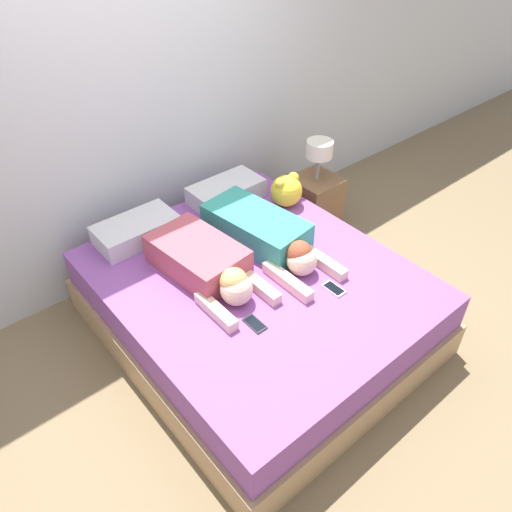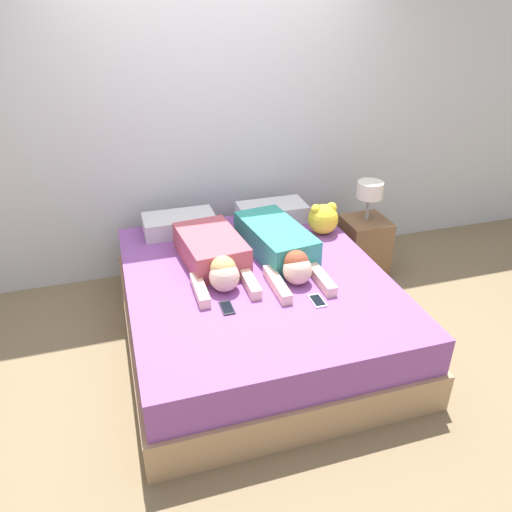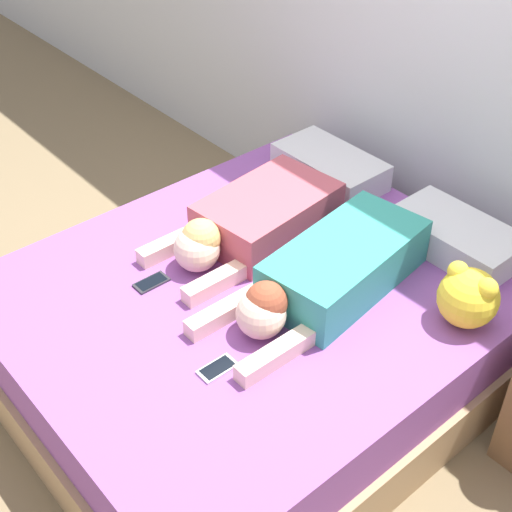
{
  "view_description": "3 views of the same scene",
  "coord_description": "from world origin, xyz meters",
  "px_view_note": "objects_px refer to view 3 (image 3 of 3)",
  "views": [
    {
      "loc": [
        -1.55,
        -1.85,
        2.64
      ],
      "look_at": [
        0.0,
        0.0,
        0.67
      ],
      "focal_mm": 35.0,
      "sensor_mm": 36.0,
      "label": 1
    },
    {
      "loc": [
        -0.85,
        -2.82,
        2.3
      ],
      "look_at": [
        0.0,
        0.0,
        0.67
      ],
      "focal_mm": 35.0,
      "sensor_mm": 36.0,
      "label": 2
    },
    {
      "loc": [
        1.74,
        -1.49,
        2.46
      ],
      "look_at": [
        0.0,
        0.0,
        0.67
      ],
      "focal_mm": 50.0,
      "sensor_mm": 36.0,
      "label": 3
    }
  ],
  "objects_px": {
    "person_right": "(327,274)",
    "plush_toy": "(468,296)",
    "pillow_head_right": "(456,237)",
    "cell_phone_left": "(151,282)",
    "bed": "(256,329)",
    "pillow_head_left": "(330,167)",
    "person_left": "(251,222)",
    "cell_phone_right": "(217,368)"
  },
  "relations": [
    {
      "from": "pillow_head_left",
      "to": "cell_phone_left",
      "type": "height_order",
      "value": "pillow_head_left"
    },
    {
      "from": "pillow_head_left",
      "to": "pillow_head_right",
      "type": "bearing_deg",
      "value": 0.0
    },
    {
      "from": "pillow_head_left",
      "to": "bed",
      "type": "bearing_deg",
      "value": -64.63
    },
    {
      "from": "pillow_head_left",
      "to": "person_left",
      "type": "xyz_separation_m",
      "value": [
        0.14,
        -0.64,
        0.03
      ]
    },
    {
      "from": "person_right",
      "to": "plush_toy",
      "type": "bearing_deg",
      "value": 32.56
    },
    {
      "from": "bed",
      "to": "person_left",
      "type": "height_order",
      "value": "person_left"
    },
    {
      "from": "pillow_head_left",
      "to": "person_right",
      "type": "xyz_separation_m",
      "value": [
        0.63,
        -0.65,
        0.03
      ]
    },
    {
      "from": "person_right",
      "to": "cell_phone_right",
      "type": "bearing_deg",
      "value": -85.9
    },
    {
      "from": "pillow_head_right",
      "to": "person_left",
      "type": "bearing_deg",
      "value": -135.06
    },
    {
      "from": "person_left",
      "to": "cell_phone_right",
      "type": "distance_m",
      "value": 0.81
    },
    {
      "from": "pillow_head_right",
      "to": "person_right",
      "type": "bearing_deg",
      "value": -103.71
    },
    {
      "from": "pillow_head_left",
      "to": "cell_phone_right",
      "type": "distance_m",
      "value": 1.42
    },
    {
      "from": "person_right",
      "to": "cell_phone_right",
      "type": "xyz_separation_m",
      "value": [
        0.04,
        -0.6,
        -0.1
      ]
    },
    {
      "from": "person_right",
      "to": "cell_phone_left",
      "type": "bearing_deg",
      "value": -135.65
    },
    {
      "from": "bed",
      "to": "person_left",
      "type": "relative_size",
      "value": 2.27
    },
    {
      "from": "bed",
      "to": "person_right",
      "type": "xyz_separation_m",
      "value": [
        0.23,
        0.18,
        0.37
      ]
    },
    {
      "from": "pillow_head_right",
      "to": "person_left",
      "type": "xyz_separation_m",
      "value": [
        -0.64,
        -0.64,
        0.03
      ]
    },
    {
      "from": "person_left",
      "to": "pillow_head_left",
      "type": "bearing_deg",
      "value": 102.53
    },
    {
      "from": "cell_phone_left",
      "to": "plush_toy",
      "type": "xyz_separation_m",
      "value": [
        0.99,
        0.81,
        0.12
      ]
    },
    {
      "from": "cell_phone_left",
      "to": "plush_toy",
      "type": "relative_size",
      "value": 0.58
    },
    {
      "from": "pillow_head_right",
      "to": "plush_toy",
      "type": "distance_m",
      "value": 0.47
    },
    {
      "from": "person_left",
      "to": "bed",
      "type": "bearing_deg",
      "value": -36.71
    },
    {
      "from": "cell_phone_left",
      "to": "bed",
      "type": "bearing_deg",
      "value": 48.99
    },
    {
      "from": "pillow_head_right",
      "to": "bed",
      "type": "bearing_deg",
      "value": -115.37
    },
    {
      "from": "bed",
      "to": "plush_toy",
      "type": "distance_m",
      "value": 0.93
    },
    {
      "from": "pillow_head_right",
      "to": "cell_phone_left",
      "type": "height_order",
      "value": "pillow_head_right"
    },
    {
      "from": "pillow_head_right",
      "to": "person_right",
      "type": "xyz_separation_m",
      "value": [
        -0.16,
        -0.65,
        0.03
      ]
    },
    {
      "from": "bed",
      "to": "pillow_head_left",
      "type": "bearing_deg",
      "value": 115.37
    },
    {
      "from": "cell_phone_right",
      "to": "bed",
      "type": "bearing_deg",
      "value": 123.26
    },
    {
      "from": "cell_phone_right",
      "to": "plush_toy",
      "type": "xyz_separation_m",
      "value": [
        0.42,
        0.9,
        0.12
      ]
    },
    {
      "from": "pillow_head_left",
      "to": "cell_phone_right",
      "type": "relative_size",
      "value": 3.84
    },
    {
      "from": "person_left",
      "to": "cell_phone_left",
      "type": "distance_m",
      "value": 0.53
    },
    {
      "from": "bed",
      "to": "cell_phone_left",
      "type": "relative_size",
      "value": 14.18
    },
    {
      "from": "pillow_head_right",
      "to": "plush_toy",
      "type": "relative_size",
      "value": 2.24
    },
    {
      "from": "pillow_head_left",
      "to": "person_right",
      "type": "relative_size",
      "value": 0.52
    },
    {
      "from": "bed",
      "to": "pillow_head_right",
      "type": "height_order",
      "value": "pillow_head_right"
    },
    {
      "from": "person_left",
      "to": "plush_toy",
      "type": "height_order",
      "value": "plush_toy"
    },
    {
      "from": "pillow_head_right",
      "to": "cell_phone_left",
      "type": "relative_size",
      "value": 3.84
    },
    {
      "from": "pillow_head_right",
      "to": "cell_phone_left",
      "type": "xyz_separation_m",
      "value": [
        -0.68,
        -1.16,
        -0.07
      ]
    },
    {
      "from": "cell_phone_left",
      "to": "plush_toy",
      "type": "distance_m",
      "value": 1.29
    },
    {
      "from": "person_right",
      "to": "plush_toy",
      "type": "height_order",
      "value": "plush_toy"
    },
    {
      "from": "person_left",
      "to": "person_right",
      "type": "relative_size",
      "value": 0.85
    }
  ]
}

